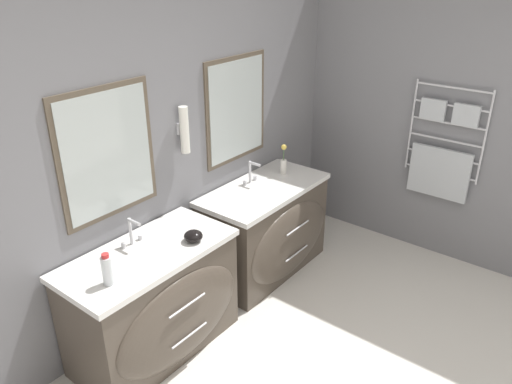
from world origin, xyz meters
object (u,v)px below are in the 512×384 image
(vanity_right, at_px, (267,230))
(flower_vase, at_px, (284,162))
(vanity_left, at_px, (156,303))
(toiletry_bottle, at_px, (107,270))
(amenity_bowl, at_px, (193,236))

(vanity_right, relative_size, flower_vase, 4.31)
(vanity_left, height_order, vanity_right, same)
(toiletry_bottle, relative_size, flower_vase, 0.75)
(vanity_right, relative_size, amenity_bowl, 9.19)
(flower_vase, bearing_deg, toiletry_bottle, -176.11)
(toiletry_bottle, height_order, amenity_bowl, toiletry_bottle)
(vanity_left, relative_size, amenity_bowl, 9.19)
(toiletry_bottle, bearing_deg, amenity_bowl, -4.39)
(vanity_left, height_order, toiletry_bottle, toiletry_bottle)
(vanity_right, height_order, flower_vase, flower_vase)
(vanity_right, relative_size, toiletry_bottle, 5.75)
(vanity_left, xyz_separation_m, amenity_bowl, (0.28, -0.11, 0.44))
(toiletry_bottle, xyz_separation_m, amenity_bowl, (0.65, -0.05, -0.06))
(vanity_right, distance_m, flower_vase, 0.61)
(amenity_bowl, distance_m, flower_vase, 1.33)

